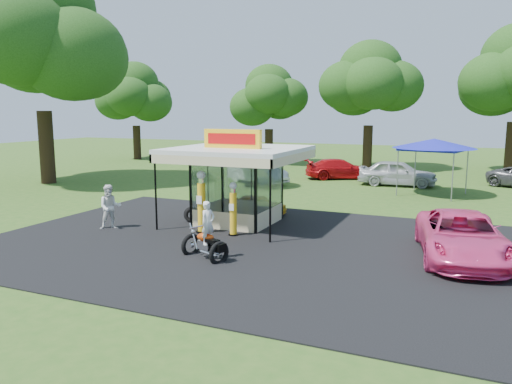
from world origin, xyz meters
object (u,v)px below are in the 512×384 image
motorcycle (207,236)px  spectator_west (110,207)px  gas_station_kiosk (238,184)px  bg_car_c (397,173)px  gas_pump_right (233,210)px  kiosk_car (258,204)px  bg_car_a (257,172)px  tent_west (253,150)px  tent_east (434,144)px  bg_car_b (340,169)px  gas_pump_left (202,204)px  pink_sedan (462,237)px

motorcycle → spectator_west: bearing=-179.9°
motorcycle → gas_station_kiosk: bearing=125.5°
bg_car_c → gas_pump_right: bearing=163.3°
kiosk_car → bg_car_c: bearing=-21.6°
gas_pump_right → kiosk_car: gas_pump_right is taller
gas_station_kiosk → bg_car_a: bearing=109.4°
kiosk_car → tent_west: (-3.78, 8.04, 1.94)m
tent_east → motorcycle: bearing=-109.3°
bg_car_a → bg_car_c: bearing=-48.0°
tent_west → kiosk_car: bearing=-64.8°
motorcycle → tent_west: (-5.17, 15.57, 1.61)m
bg_car_c → tent_east: (2.41, -3.00, 2.16)m
motorcycle → bg_car_b: bearing=113.2°
gas_station_kiosk → gas_pump_right: size_ratio=2.48×
gas_pump_right → kiosk_car: (-0.80, 4.32, -0.57)m
bg_car_c → tent_west: (-8.65, -4.25, 1.56)m
spectator_west → tent_east: bearing=9.1°
bg_car_b → tent_east: (6.77, -4.88, 2.29)m
gas_pump_left → bg_car_a: gas_pump_left is taller
bg_car_a → tent_east: bearing=-66.1°
gas_pump_right → pink_sedan: size_ratio=0.38×
pink_sedan → bg_car_c: bearing=94.7°
gas_pump_right → bg_car_c: bearing=76.2°
gas_station_kiosk → spectator_west: size_ratio=2.85×
gas_station_kiosk → gas_pump_right: bearing=-69.2°
gas_station_kiosk → tent_west: gas_station_kiosk is taller
tent_east → bg_car_a: bearing=178.2°
bg_car_a → tent_east: (11.45, -0.35, 2.24)m
pink_sedan → spectator_west: (-13.69, -1.17, 0.16)m
bg_car_a → bg_car_c: bg_car_c is taller
gas_pump_right → tent_west: size_ratio=0.57×
motorcycle → tent_east: tent_east is taller
bg_car_b → gas_pump_right: bearing=151.9°
motorcycle → bg_car_c: bearing=101.0°
bg_car_c → tent_west: 9.77m
tent_east → spectator_west: bearing=-128.9°
motorcycle → bg_car_c: 20.12m
gas_pump_left → motorcycle: (1.96, -3.10, -0.43)m
bg_car_b → tent_west: 7.67m
pink_sedan → kiosk_car: bearing=145.8°
gas_station_kiosk → bg_car_c: bearing=71.4°
gas_station_kiosk → kiosk_car: bearing=90.0°
tent_west → bg_car_b: bearing=55.0°
kiosk_car → pink_sedan: size_ratio=0.50×
motorcycle → spectator_west: size_ratio=1.09×
pink_sedan → gas_pump_right: bearing=171.2°
gas_pump_left → gas_pump_right: bearing=4.5°
kiosk_car → pink_sedan: 10.10m
motorcycle → bg_car_a: (-5.55, 17.17, -0.02)m
gas_pump_left → bg_car_a: (-3.60, 14.07, -0.45)m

